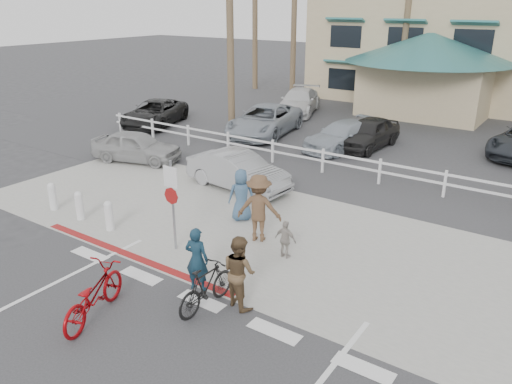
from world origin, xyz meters
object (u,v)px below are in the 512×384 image
Objects in this scene: bike_black at (206,287)px; car_red_compact at (136,146)px; sign_post at (173,201)px; bike_red at (93,295)px; car_white_sedan at (238,171)px.

bike_black is 11.81m from car_red_compact.
car_red_compact is (-7.06, 5.14, -0.79)m from sign_post.
bike_red reaches higher than bike_black.
car_white_sedan is at bearing 106.43° from sign_post.
bike_black is (1.78, 1.67, -0.04)m from bike_red.
sign_post is 3.58m from bike_red.
car_white_sedan is (-2.23, 8.32, 0.11)m from bike_red.
sign_post is at bearing -158.18° from car_white_sedan.
sign_post reaches higher than car_white_sedan.
car_white_sedan is at bearing -108.62° from car_red_compact.
car_red_compact is (-7.84, 8.53, 0.09)m from bike_red.
sign_post is 0.70× the size of car_white_sedan.
bike_red is at bearing -159.59° from car_white_sedan.
car_red_compact is (-9.62, 6.85, 0.13)m from bike_black.
sign_post is 5.20m from car_white_sedan.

